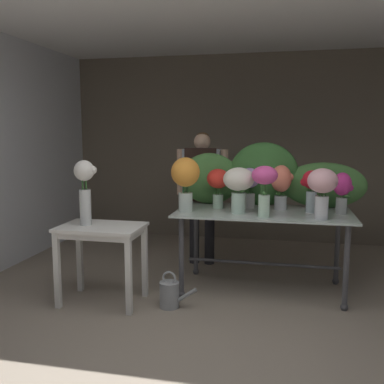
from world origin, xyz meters
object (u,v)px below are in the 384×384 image
(display_table_glass, at_px, (263,224))
(vase_white_roses_tall, at_px, (85,187))
(vase_coral_carnations, at_px, (281,184))
(vase_ivory_tulips, at_px, (238,184))
(watering_can, at_px, (170,294))
(florist, at_px, (202,183))
(vase_scarlet_anemones, at_px, (218,183))
(vase_fuchsia_dahlias, at_px, (265,183))
(vase_crimson_freesia, at_px, (312,187))
(side_table_white, at_px, (102,237))
(vase_magenta_peonies, at_px, (342,190))
(vase_sunset_stock, at_px, (185,178))
(vase_blush_hydrangea, at_px, (322,187))
(vase_lilac_ranunculus, at_px, (250,183))

(display_table_glass, relative_size, vase_white_roses_tall, 2.84)
(vase_coral_carnations, xyz_separation_m, vase_ivory_tulips, (-0.40, -0.28, 0.02))
(watering_can, bearing_deg, florist, 88.71)
(vase_scarlet_anemones, xyz_separation_m, vase_fuchsia_dahlias, (0.49, -0.37, 0.05))
(vase_crimson_freesia, bearing_deg, display_table_glass, -175.72)
(vase_ivory_tulips, xyz_separation_m, vase_white_roses_tall, (-1.37, -0.48, -0.01))
(side_table_white, relative_size, vase_scarlet_anemones, 1.88)
(vase_ivory_tulips, xyz_separation_m, vase_magenta_peonies, (0.98, 0.17, -0.05))
(florist, height_order, vase_scarlet_anemones, florist)
(vase_crimson_freesia, bearing_deg, florist, 149.21)
(display_table_glass, xyz_separation_m, vase_crimson_freesia, (0.46, 0.03, 0.38))
(vase_sunset_stock, bearing_deg, vase_coral_carnations, 18.32)
(vase_crimson_freesia, xyz_separation_m, vase_white_roses_tall, (-2.07, -0.66, 0.02))
(vase_blush_hydrangea, height_order, vase_sunset_stock, vase_sunset_stock)
(vase_crimson_freesia, height_order, watering_can, vase_crimson_freesia)
(display_table_glass, bearing_deg, vase_magenta_peonies, 1.90)
(vase_scarlet_anemones, xyz_separation_m, vase_sunset_stock, (-0.28, -0.26, 0.07))
(vase_coral_carnations, bearing_deg, vase_scarlet_anemones, -175.65)
(vase_blush_hydrangea, height_order, vase_magenta_peonies, vase_blush_hydrangea)
(vase_sunset_stock, bearing_deg, vase_lilac_ranunculus, 28.71)
(vase_scarlet_anemones, height_order, vase_coral_carnations, vase_coral_carnations)
(vase_coral_carnations, relative_size, watering_can, 1.29)
(display_table_glass, bearing_deg, vase_lilac_ranunculus, 134.11)
(watering_can, bearing_deg, display_table_glass, 37.47)
(vase_ivory_tulips, bearing_deg, vase_sunset_stock, -177.09)
(vase_coral_carnations, distance_m, vase_ivory_tulips, 0.49)
(watering_can, bearing_deg, vase_lilac_ranunculus, 49.87)
(side_table_white, height_order, vase_crimson_freesia, vase_crimson_freesia)
(vase_blush_hydrangea, height_order, watering_can, vase_blush_hydrangea)
(side_table_white, height_order, vase_lilac_ranunculus, vase_lilac_ranunculus)
(florist, relative_size, vase_blush_hydrangea, 3.46)
(vase_coral_carnations, relative_size, vase_crimson_freesia, 1.09)
(vase_blush_hydrangea, xyz_separation_m, vase_coral_carnations, (-0.37, 0.42, -0.03))
(vase_fuchsia_dahlias, bearing_deg, vase_blush_hydrangea, -0.69)
(vase_magenta_peonies, bearing_deg, vase_crimson_freesia, 178.07)
(display_table_glass, height_order, vase_magenta_peonies, vase_magenta_peonies)
(vase_scarlet_anemones, xyz_separation_m, vase_crimson_freesia, (0.93, -0.05, -0.01))
(vase_scarlet_anemones, relative_size, vase_ivory_tulips, 0.92)
(vase_scarlet_anemones, distance_m, vase_magenta_peonies, 1.22)
(vase_magenta_peonies, bearing_deg, vase_ivory_tulips, -169.98)
(vase_lilac_ranunculus, xyz_separation_m, vase_ivory_tulips, (-0.09, -0.31, 0.02))
(side_table_white, xyz_separation_m, watering_can, (0.65, 0.01, -0.51))
(vase_scarlet_anemones, bearing_deg, side_table_white, -144.22)
(vase_blush_hydrangea, distance_m, vase_coral_carnations, 0.56)
(vase_lilac_ranunculus, height_order, watering_can, vase_lilac_ranunculus)
(vase_blush_hydrangea, distance_m, vase_fuchsia_dahlias, 0.51)
(florist, bearing_deg, vase_magenta_peonies, -26.14)
(vase_coral_carnations, xyz_separation_m, vase_fuchsia_dahlias, (-0.15, -0.42, 0.05))
(vase_coral_carnations, relative_size, vase_magenta_peonies, 1.13)
(vase_scarlet_anemones, distance_m, vase_crimson_freesia, 0.93)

